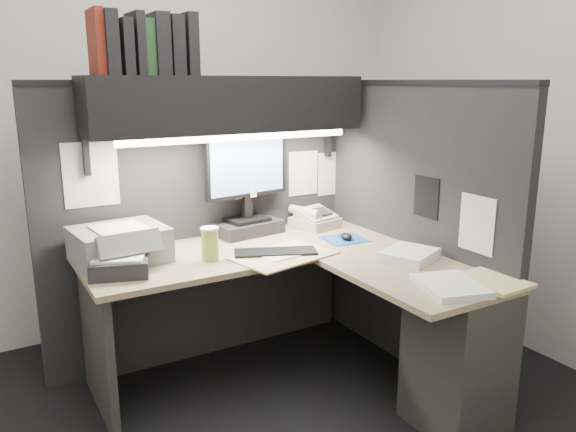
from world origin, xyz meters
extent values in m
plane|color=black|center=(0.00, 0.00, 0.00)|extent=(3.50, 3.50, 0.00)
cube|color=silver|center=(0.00, 1.50, 1.35)|extent=(3.50, 0.04, 2.70)
cube|color=silver|center=(1.75, 0.00, 1.35)|extent=(0.04, 3.00, 2.70)
cube|color=black|center=(0.03, 0.93, 0.80)|extent=(1.90, 0.06, 1.60)
cube|color=black|center=(0.98, 0.18, 0.80)|extent=(0.06, 1.50, 1.60)
cube|color=#977E60|center=(0.10, 0.56, 0.71)|extent=(1.70, 0.68, 0.03)
cube|color=#977E60|center=(0.65, -0.21, 0.71)|extent=(0.60, 0.85, 0.03)
cube|color=#2E2B29|center=(0.10, 0.86, 0.35)|extent=(1.61, 0.02, 0.70)
cube|color=#2E2B29|center=(-0.70, 0.56, 0.35)|extent=(0.04, 0.61, 0.70)
cube|color=#2E2B29|center=(0.75, -0.43, 0.35)|extent=(0.38, 0.40, 0.70)
cube|color=black|center=(0.12, 0.75, 1.50)|extent=(1.55, 0.34, 0.30)
cylinder|color=white|center=(0.12, 0.61, 1.33)|extent=(1.32, 0.04, 0.04)
cube|color=black|center=(0.26, 0.82, 0.77)|extent=(0.42, 0.29, 0.08)
cube|color=black|center=(0.26, 0.82, 0.89)|extent=(0.06, 0.05, 0.13)
cube|color=black|center=(0.26, 0.82, 1.14)|extent=(0.55, 0.11, 0.36)
cube|color=#6A91E8|center=(0.26, 0.80, 1.14)|extent=(0.50, 0.07, 0.32)
cube|color=black|center=(0.21, 0.37, 0.74)|extent=(0.46, 0.30, 0.02)
cube|color=#1C449B|center=(0.69, 0.42, 0.73)|extent=(0.25, 0.23, 0.00)
ellipsoid|color=black|center=(0.69, 0.41, 0.75)|extent=(0.09, 0.11, 0.04)
cube|color=#BBAB8F|center=(0.70, 0.75, 0.78)|extent=(0.29, 0.30, 0.10)
cylinder|color=#BCC950|center=(-0.13, 0.46, 0.81)|extent=(0.11, 0.11, 0.16)
cube|color=gray|center=(-0.53, 0.67, 0.82)|extent=(0.47, 0.41, 0.17)
cube|color=black|center=(-0.58, 0.47, 0.77)|extent=(0.32, 0.29, 0.08)
cube|color=#D2BF76|center=(0.22, 0.32, 0.73)|extent=(0.57, 0.44, 0.01)
cube|color=white|center=(0.75, -0.06, 0.76)|extent=(0.34, 0.32, 0.05)
cube|color=white|center=(0.63, -0.46, 0.75)|extent=(0.33, 0.37, 0.03)
cube|color=#D2BF76|center=(0.85, -0.50, 0.74)|extent=(0.25, 0.31, 0.02)
cube|color=maroon|center=(-0.55, 0.77, 1.80)|extent=(0.04, 0.22, 0.31)
cube|color=black|center=(-0.50, 0.74, 1.80)|extent=(0.07, 0.22, 0.30)
cube|color=black|center=(-0.43, 0.73, 1.78)|extent=(0.05, 0.22, 0.26)
cube|color=black|center=(-0.37, 0.75, 1.80)|extent=(0.05, 0.22, 0.30)
cube|color=#224523|center=(-0.31, 0.77, 1.78)|extent=(0.05, 0.22, 0.27)
cube|color=black|center=(-0.25, 0.75, 1.80)|extent=(0.07, 0.22, 0.30)
cube|color=black|center=(-0.17, 0.76, 1.80)|extent=(0.07, 0.22, 0.29)
cube|color=black|center=(-0.09, 0.76, 1.80)|extent=(0.06, 0.22, 0.31)
cube|color=white|center=(0.70, 0.90, 1.05)|extent=(0.21, 0.00, 0.28)
cube|color=white|center=(0.92, 0.90, 1.03)|extent=(0.21, 0.00, 0.28)
cube|color=white|center=(-0.60, 0.90, 1.15)|extent=(0.28, 0.00, 0.34)
cube|color=black|center=(0.95, 0.04, 1.02)|extent=(0.00, 0.18, 0.22)
cube|color=white|center=(0.95, -0.31, 0.95)|extent=(0.00, 0.21, 0.28)
camera|label=1|loc=(-1.16, -2.11, 1.63)|focal=35.00mm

